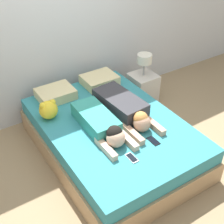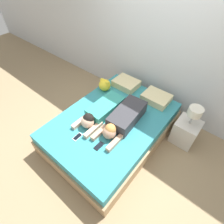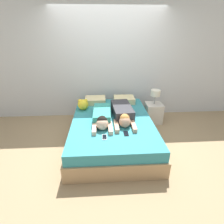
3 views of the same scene
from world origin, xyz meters
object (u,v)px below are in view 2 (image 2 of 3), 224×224
person_left (100,112)px  person_right (123,119)px  pillow_head_left (126,83)px  plush_toy (105,85)px  bed (112,127)px  cell_phone_right (99,146)px  nightstand (186,130)px  cell_phone_left (77,137)px  pillow_head_right (156,98)px

person_left → person_right: bearing=14.6°
pillow_head_left → plush_toy: size_ratio=1.98×
bed → plush_toy: bearing=140.0°
person_left → cell_phone_right: (0.39, -0.46, -0.09)m
pillow_head_left → nightstand: nightstand is taller
bed → cell_phone_left: cell_phone_left is taller
plush_toy → bed: bearing=-40.0°
bed → nightstand: (1.03, 0.73, 0.04)m
pillow_head_left → cell_phone_right: bearing=-68.9°
plush_toy → nightstand: size_ratio=0.30×
cell_phone_right → nightstand: (0.84, 1.26, -0.20)m
pillow_head_right → person_left: size_ratio=0.48×
cell_phone_right → nightstand: 1.53m
person_right → cell_phone_right: bearing=-90.6°
pillow_head_left → person_left: 0.94m
pillow_head_left → person_left: person_left is taller
cell_phone_right → nightstand: size_ratio=0.19×
person_left → plush_toy: person_left is taller
pillow_head_right → cell_phone_right: (-0.14, -1.38, -0.06)m
cell_phone_left → cell_phone_right: same height
bed → pillow_head_left: size_ratio=4.67×
cell_phone_left → plush_toy: (-0.43, 1.12, 0.11)m
pillow_head_right → cell_phone_left: 1.55m
pillow_head_left → plush_toy: (-0.25, -0.36, 0.05)m
bed → pillow_head_right: 0.96m
pillow_head_right → cell_phone_right: pillow_head_right is taller
cell_phone_left → cell_phone_right: bearing=13.8°
person_right → nightstand: bearing=40.3°
nightstand → pillow_head_right: bearing=170.4°
bed → cell_phone_right: bearing=-69.7°
cell_phone_left → cell_phone_right: size_ratio=1.00×
plush_toy → cell_phone_right: bearing=-52.6°
person_right → cell_phone_right: person_right is taller
nightstand → cell_phone_left: bearing=-131.4°
pillow_head_left → plush_toy: 0.44m
pillow_head_left → cell_phone_right: (0.53, -1.38, -0.06)m
plush_toy → pillow_head_left: bearing=54.9°
bed → cell_phone_left: 0.69m
pillow_head_right → pillow_head_left: bearing=180.0°
nightstand → cell_phone_right: bearing=-123.4°
bed → pillow_head_left: bearing=111.7°
person_left → person_right: size_ratio=0.94×
person_right → pillow_head_right: bearing=80.8°
person_left → cell_phone_left: person_left is taller
pillow_head_left → cell_phone_left: size_ratio=3.02×
bed → pillow_head_left: (-0.34, 0.85, 0.30)m
person_right → plush_toy: plush_toy is taller
cell_phone_left → nightstand: size_ratio=0.19×
pillow_head_right → person_right: 0.83m
pillow_head_right → nightstand: (0.70, -0.12, -0.26)m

